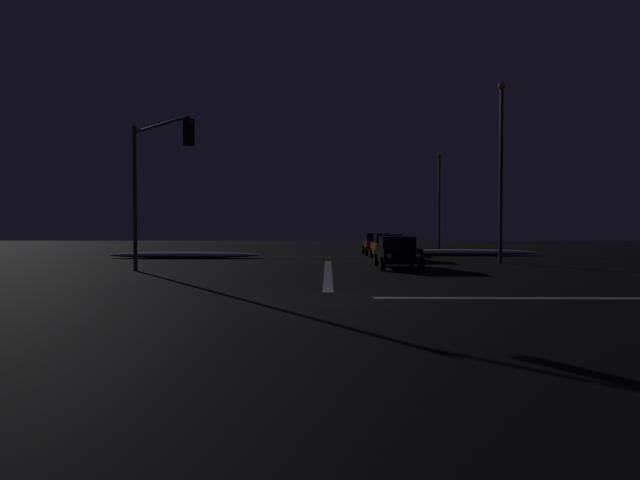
# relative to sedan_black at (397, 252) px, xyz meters

# --- Properties ---
(ground) EXTENTS (120.00, 120.00, 0.10)m
(ground) POSITION_rel_sedan_black_xyz_m (-3.43, -10.79, -0.85)
(ground) COLOR black
(stop_line_north) EXTENTS (0.35, 14.63, 0.01)m
(stop_line_north) POSITION_rel_sedan_black_xyz_m (-3.43, -2.26, -0.80)
(stop_line_north) COLOR white
(stop_line_north) RESTS_ON ground
(centre_line_ns) EXTENTS (22.00, 0.15, 0.01)m
(centre_line_ns) POSITION_rel_sedan_black_xyz_m (-3.43, 9.34, -0.80)
(centre_line_ns) COLOR yellow
(centre_line_ns) RESTS_ON ground
(crosswalk_bar_east) EXTENTS (14.63, 0.40, 0.01)m
(crosswalk_bar_east) POSITION_rel_sedan_black_xyz_m (5.20, -10.79, -0.80)
(crosswalk_bar_east) COLOR white
(crosswalk_bar_east) RESTS_ON ground
(snow_bank_left_curb) EXTENTS (9.90, 1.50, 0.42)m
(snow_bank_left_curb) POSITION_rel_sedan_black_xyz_m (-12.76, 7.73, -0.59)
(snow_bank_left_curb) COLOR white
(snow_bank_left_curb) RESTS_ON ground
(snow_bank_right_curb) EXTENTS (11.06, 1.50, 0.45)m
(snow_bank_right_curb) POSITION_rel_sedan_black_xyz_m (5.90, 11.10, -0.58)
(snow_bank_right_curb) COLOR white
(snow_bank_right_curb) RESTS_ON ground
(sedan_black) EXTENTS (2.02, 4.33, 1.57)m
(sedan_black) POSITION_rel_sedan_black_xyz_m (0.00, 0.00, 0.00)
(sedan_black) COLOR black
(sedan_black) RESTS_ON ground
(sedan_orange) EXTENTS (2.02, 4.33, 1.57)m
(sedan_orange) POSITION_rel_sedan_black_xyz_m (0.32, 6.75, 0.00)
(sedan_orange) COLOR #C66014
(sedan_orange) RESTS_ON ground
(sedan_red) EXTENTS (2.02, 4.33, 1.57)m
(sedan_red) POSITION_rel_sedan_black_xyz_m (0.17, 12.31, 0.00)
(sedan_red) COLOR maroon
(sedan_red) RESTS_ON ground
(traffic_signal_nw) EXTENTS (3.77, 3.77, 6.69)m
(traffic_signal_nw) POSITION_rel_sedan_black_xyz_m (-10.93, -3.29, 3.84)
(traffic_signal_nw) COLOR #4C4C51
(traffic_signal_nw) RESTS_ON ground
(streetlamp_right_near) EXTENTS (0.44, 0.44, 10.06)m
(streetlamp_right_near) POSITION_rel_sedan_black_xyz_m (6.20, 3.34, 4.93)
(streetlamp_right_near) COLOR #424247
(streetlamp_right_near) RESTS_ON ground
(streetlamp_right_far) EXTENTS (0.44, 0.44, 8.41)m
(streetlamp_right_far) POSITION_rel_sedan_black_xyz_m (6.20, 19.34, 4.08)
(streetlamp_right_far) COLOR #424247
(streetlamp_right_far) RESTS_ON ground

